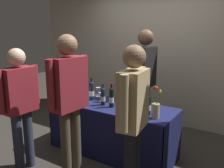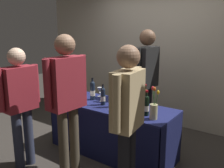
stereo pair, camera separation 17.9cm
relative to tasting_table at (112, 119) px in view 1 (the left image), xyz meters
The scene contains 22 objects.
ground_plane 0.51m from the tasting_table, ahead, with size 12.00×12.00×0.00m, color #38332D.
back_partition 1.80m from the tasting_table, 90.00° to the left, with size 5.47×0.12×2.77m, color #B2A893.
tasting_table is the anchor object (origin of this frame).
featured_wine_bottle 0.38m from the tasting_table, 61.41° to the right, with size 0.07×0.07×0.34m.
display_bottle_0 0.45m from the tasting_table, 38.78° to the left, with size 0.08×0.08×0.32m.
display_bottle_1 0.37m from the tasting_table, 140.64° to the right, with size 0.07×0.07×0.30m.
display_bottle_2 0.70m from the tasting_table, ahead, with size 0.07×0.07×0.32m.
display_bottle_3 0.69m from the tasting_table, 157.28° to the right, with size 0.08×0.08×0.34m.
display_bottle_4 0.59m from the tasting_table, 19.73° to the left, with size 0.08×0.08×0.32m.
display_bottle_5 0.53m from the tasting_table, behind, with size 0.08×0.08×0.34m.
display_bottle_6 0.81m from the tasting_table, behind, with size 0.07×0.07×0.35m.
display_bottle_7 0.85m from the tasting_table, 162.48° to the right, with size 0.07×0.07×0.33m.
display_bottle_8 0.53m from the tasting_table, 31.22° to the left, with size 0.07×0.07×0.31m.
wine_glass_near_vendor 0.53m from the tasting_table, 23.74° to the right, with size 0.08×0.08×0.13m.
wine_glass_mid 0.57m from the tasting_table, 150.50° to the left, with size 0.07×0.07×0.15m.
wine_glass_near_taster 0.39m from the tasting_table, behind, with size 0.07×0.07×0.14m.
flower_vase 0.82m from the tasting_table, 12.94° to the right, with size 0.10×0.10×0.40m.
brochure_stand 0.52m from the tasting_table, 158.69° to the right, with size 0.14×0.01×0.18m, color silver.
vendor_presenter 0.88m from the tasting_table, 73.53° to the left, with size 0.24×0.61×1.77m.
taster_foreground_right 0.93m from the tasting_table, 98.55° to the right, with size 0.24×0.61×1.73m.
taster_foreground_left 1.14m from the tasting_table, 45.80° to the right, with size 0.26×0.55×1.64m.
taster_foreground_centre 1.28m from the tasting_table, 126.44° to the right, with size 0.23×0.57×1.56m.
Camera 1 is at (1.78, -2.78, 1.79)m, focal length 39.08 mm.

